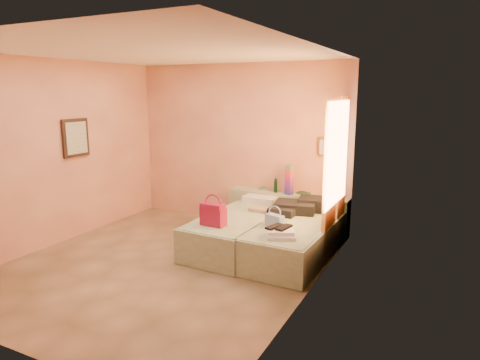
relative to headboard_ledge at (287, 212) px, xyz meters
The scene contains 16 objects.
ground 2.34m from the headboard_ledge, 114.90° to the right, with size 4.50×4.50×0.00m, color #9E815E.
room_walls 2.25m from the headboard_ledge, 116.65° to the right, with size 4.02×4.51×2.81m.
headboard_ledge is the anchor object (origin of this frame).
bed_left 1.12m from the headboard_ledge, 109.65° to the right, with size 0.90×2.00×0.50m, color #A3B894.
bed_right 1.18m from the headboard_ledge, 63.43° to the right, with size 0.90×2.00×0.50m, color #A3B894.
water_bottle 0.49m from the headboard_ledge, behind, with size 0.06×0.06×0.23m, color #14371E.
rainbow_box 0.58m from the headboard_ledge, 53.33° to the right, with size 0.11×0.11×0.49m, color maroon.
small_dish 0.61m from the headboard_ledge, 169.91° to the left, with size 0.12×0.12×0.03m, color #539877.
green_book 0.43m from the headboard_ledge, 14.97° to the left, with size 0.19×0.14×0.03m, color #213F2A.
flower_vase 0.93m from the headboard_ledge, ahead, with size 0.18×0.18×0.24m, color white.
magenta_handbag 1.75m from the headboard_ledge, 106.14° to the right, with size 0.34×0.19×0.32m, color maroon.
khaki_garment 0.75m from the headboard_ledge, 104.98° to the right, with size 0.31×0.25×0.05m, color tan.
clothes_pile 0.69m from the headboard_ledge, 54.42° to the right, with size 0.66×0.66×0.20m, color black.
blue_handbag 1.39m from the headboard_ledge, 77.06° to the right, with size 0.26×0.11×0.17m, color #4368A1.
towel_stack 1.81m from the headboard_ledge, 71.99° to the right, with size 0.35×0.30×0.10m, color white.
sandal_pair 1.76m from the headboard_ledge, 73.34° to the right, with size 0.20×0.27×0.03m, color black.
Camera 1 is at (3.37, -4.46, 2.31)m, focal length 32.00 mm.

